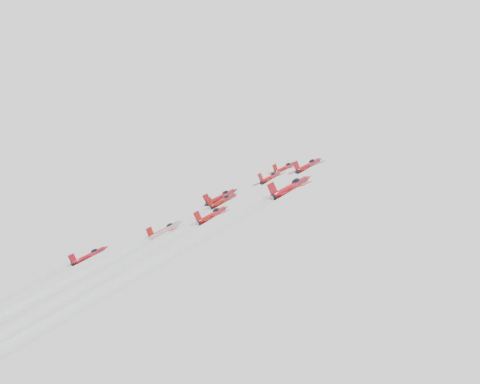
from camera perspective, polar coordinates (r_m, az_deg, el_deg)
The scene contains 7 objects.
jet_lead at distance 168.20m, azimuth 4.31°, elevation 2.32°, with size 9.82×12.05×9.28m.
jet_row2_left at distance 155.12m, azimuth -1.79°, elevation -0.45°, with size 10.57×12.97×9.99m.
jet_row2_center at distance 153.33m, azimuth 2.93°, elevation 1.40°, with size 10.04×12.32×9.49m.
jet_row2_right at distance 143.88m, azimuth 6.52°, elevation 2.55°, with size 10.32×12.67×9.76m.
jet_center at distance 105.86m, azimuth -14.96°, elevation -7.85°, with size 9.62×84.30×64.15m.
jet_rear_right at distance 85.31m, azimuth -19.35°, elevation -11.12°, with size 9.31×81.58×62.08m.
jet_rear_farright at distance 69.72m, azimuth -13.71°, elevation -10.55°, with size 10.60×92.97×70.75m.
Camera 1 is at (78.49, -97.36, 108.10)m, focal length 45.00 mm.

